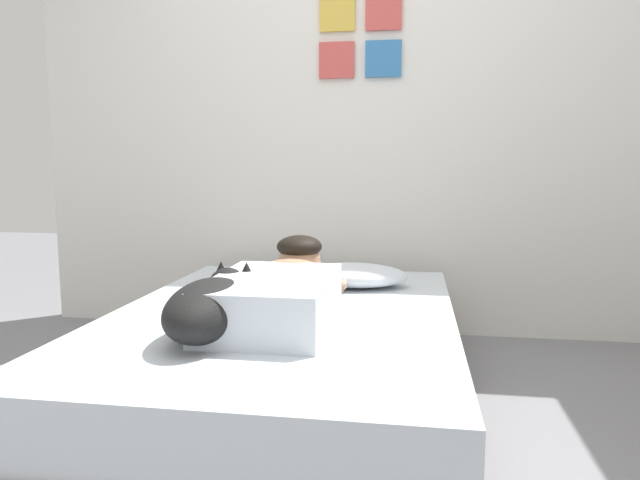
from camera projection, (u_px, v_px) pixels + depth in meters
ground_plane at (314, 465)px, 1.88m from camera, size 11.61×11.61×0.00m
back_wall at (361, 114)px, 3.30m from camera, size 3.81×0.12×2.50m
bed at (284, 359)px, 2.33m from camera, size 1.38×1.97×0.39m
pillow at (353, 275)px, 2.78m from camera, size 0.52×0.32×0.11m
person_lying at (281, 289)px, 2.22m from camera, size 0.43×0.92×0.27m
dog at (211, 306)px, 1.96m from camera, size 0.26×0.57×0.21m
coffee_cup at (330, 285)px, 2.63m from camera, size 0.12×0.09×0.07m
cell_phone at (297, 301)px, 2.46m from camera, size 0.07×0.14×0.01m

